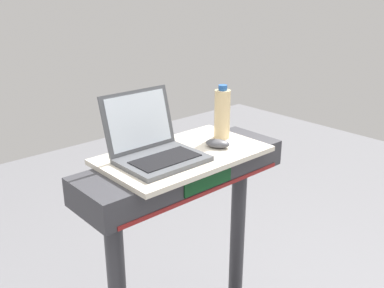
% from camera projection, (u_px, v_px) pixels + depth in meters
% --- Properties ---
extents(desk_board, '(0.66, 0.39, 0.02)m').
position_uv_depth(desk_board, '(184.00, 155.00, 1.72)').
color(desk_board, beige).
rests_on(desk_board, treadmill_base).
extents(laptop, '(0.31, 0.30, 0.24)m').
position_uv_depth(laptop, '(155.00, 146.00, 1.64)').
color(laptop, '#515459').
rests_on(laptop, desk_board).
extents(computer_mouse, '(0.10, 0.12, 0.03)m').
position_uv_depth(computer_mouse, '(218.00, 144.00, 1.76)').
color(computer_mouse, '#4C4C51').
rests_on(computer_mouse, desk_board).
extents(water_bottle, '(0.07, 0.07, 0.23)m').
position_uv_depth(water_bottle, '(222.00, 113.00, 1.85)').
color(water_bottle, beige).
rests_on(water_bottle, desk_board).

